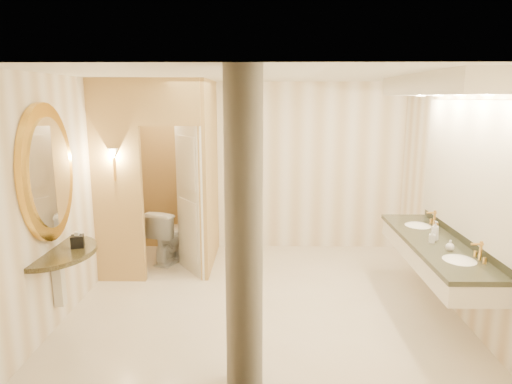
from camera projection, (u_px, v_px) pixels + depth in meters
floor at (263, 297)px, 5.73m from camera, size 4.50×4.50×0.00m
ceiling at (264, 75)px, 5.18m from camera, size 4.50×4.50×0.00m
wall_back at (264, 167)px, 7.41m from camera, size 4.50×0.02×2.70m
wall_front at (263, 244)px, 3.50m from camera, size 4.50×0.02×2.70m
wall_left at (77, 191)px, 5.50m from camera, size 0.02×4.00×2.70m
wall_right at (452, 192)px, 5.42m from camera, size 0.02×4.00×2.70m
toilet_closet at (183, 175)px, 6.41m from camera, size 1.50×1.55×2.70m
wall_sconce at (113, 155)px, 5.83m from camera, size 0.14×0.14×0.42m
vanity at (444, 175)px, 4.98m from camera, size 0.75×2.50×2.09m
console_shelf at (50, 206)px, 4.72m from camera, size 1.09×1.09×2.00m
pillar at (245, 236)px, 3.70m from camera, size 0.30×0.30×2.70m
tissue_box at (77, 241)px, 4.89m from camera, size 0.16×0.16×0.13m
toilet at (170, 235)px, 6.93m from camera, size 0.70×0.91×0.82m
soap_bottle_a at (432, 237)px, 5.05m from camera, size 0.08×0.08×0.14m
soap_bottle_b at (450, 245)px, 4.79m from camera, size 0.11×0.11×0.11m
soap_bottle_c at (435, 231)px, 5.11m from camera, size 0.10×0.10×0.23m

